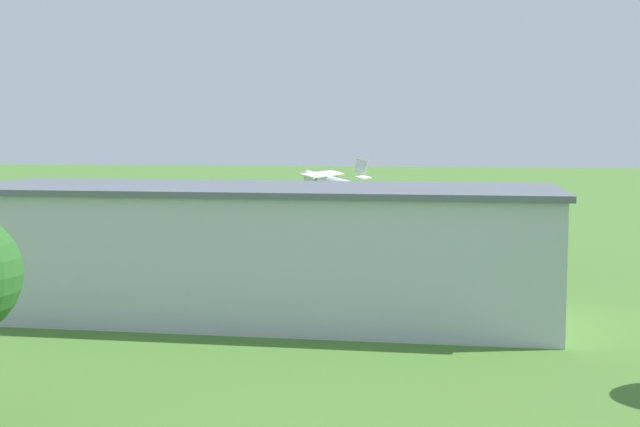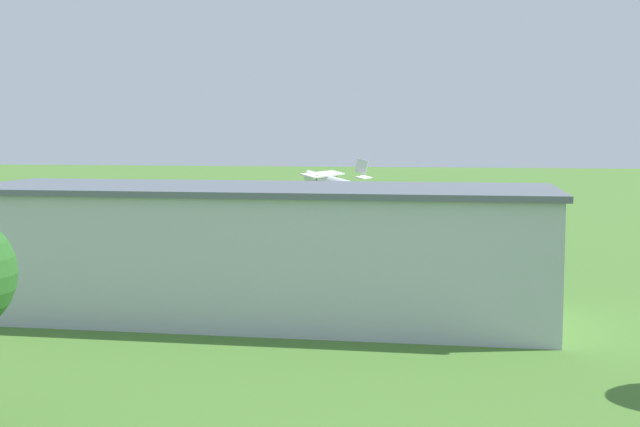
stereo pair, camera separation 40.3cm
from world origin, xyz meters
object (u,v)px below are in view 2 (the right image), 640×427
at_px(car_grey, 53,261).
at_px(person_crossing_taxiway, 90,258).
at_px(person_walking_on_apron, 122,255).
at_px(hangar, 257,250).
at_px(biplane, 333,183).

xyz_separation_m(car_grey, person_crossing_taxiway, (-1.93, -2.46, -0.02)).
bearing_deg(car_grey, person_walking_on_apron, -138.28).
relative_size(hangar, person_crossing_taxiway, 22.06).
bearing_deg(car_grey, person_crossing_taxiway, -128.20).
relative_size(biplane, car_grey, 1.83).
bearing_deg(biplane, person_walking_on_apron, 42.98).
relative_size(biplane, person_crossing_taxiway, 5.48).
bearing_deg(person_walking_on_apron, hangar, 133.07).
bearing_deg(hangar, car_grey, -33.23).
distance_m(biplane, car_grey, 26.96).
height_order(person_crossing_taxiway, person_walking_on_apron, person_walking_on_apron).
relative_size(hangar, car_grey, 7.37).
height_order(hangar, biplane, biplane).
relative_size(hangar, biplane, 4.02).
relative_size(person_crossing_taxiway, person_walking_on_apron, 0.90).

